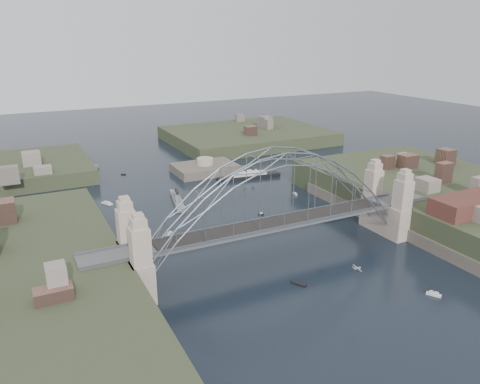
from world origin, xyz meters
name	(u,v)px	position (x,y,z in m)	size (l,w,h in m)	color
ground	(276,257)	(0.00, 0.00, 0.00)	(500.00, 500.00, 0.00)	black
bridge	(277,206)	(0.00, 0.00, 12.32)	(84.00, 13.80, 24.60)	#535456
shore_east	(455,208)	(57.32, 0.00, 1.97)	(50.50, 90.00, 12.00)	#323A23
headland_ne	(247,140)	(50.00, 110.00, 0.75)	(70.00, 55.00, 9.50)	#323A23
fort_island	(205,173)	(12.00, 70.00, -0.34)	(22.00, 16.00, 9.40)	brown
wharf_shed	(471,204)	(44.00, -14.00, 10.00)	(20.00, 8.00, 4.00)	#592D26
naval_cruiser_near	(177,200)	(-7.69, 44.45, 0.82)	(5.88, 17.74, 5.29)	gray
naval_cruiser_far	(84,170)	(-27.34, 89.96, 0.76)	(12.24, 10.87, 4.86)	gray
ocean_liner	(249,176)	(22.70, 56.22, 0.87)	(22.93, 5.44, 5.58)	black
aeroplane	(357,268)	(2.59, -23.25, 7.67)	(1.49, 2.74, 0.40)	#A3A7AA
small_boat_a	(169,234)	(-17.57, 22.48, 0.28)	(2.65, 2.55, 1.43)	silver
small_boat_b	(261,214)	(9.59, 24.11, 0.30)	(1.61, 0.82, 1.43)	silver
small_boat_c	(299,284)	(-2.17, -12.43, 0.15)	(2.37, 3.25, 0.45)	silver
small_boat_d	(295,194)	(27.40, 34.32, 0.28)	(1.03, 2.49, 1.43)	silver
small_boat_e	(107,203)	(-26.75, 52.15, 0.28)	(2.93, 4.00, 1.43)	silver
small_boat_f	(171,190)	(-5.92, 55.42, 0.15)	(0.84, 1.52, 0.45)	silver
small_boat_g	(434,294)	(18.61, -27.42, 0.28)	(2.18, 2.78, 1.43)	silver
small_boat_h	(123,174)	(-15.30, 80.48, 0.15)	(1.75, 1.41, 0.45)	silver
small_boat_i	(341,205)	(34.20, 20.35, 0.15)	(1.77, 2.56, 0.45)	silver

